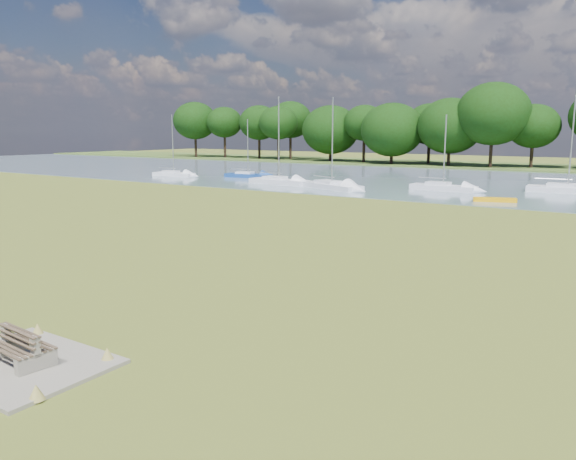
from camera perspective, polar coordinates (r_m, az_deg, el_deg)
The scene contains 13 objects.
ground at distance 25.48m, azimuth 2.47°, elevation -2.96°, with size 220.00×220.00×0.00m, color olive.
river at distance 64.84m, azimuth 21.93°, elevation 4.30°, with size 220.00×40.00×0.10m, color slate.
far_bank at distance 94.36m, azimuth 25.62°, elevation 5.64°, with size 220.00×20.00×0.40m, color #4C6626.
concrete_pad at distance 15.73m, azimuth -25.38°, elevation -12.20°, with size 4.20×3.20×0.10m, color gray.
bench_pair at distance 15.58m, azimuth -25.49°, elevation -10.77°, with size 1.76×1.12×0.91m.
kayak at distance 48.28m, azimuth 20.26°, elevation 2.91°, with size 3.32×0.77×0.33m, color #E79F08.
tree_line at distance 90.98m, azimuth 22.74°, elevation 10.21°, with size 132.83×9.93×12.02m.
sailboat_1 at distance 55.74m, azimuth 15.40°, elevation 4.37°, with size 6.31×2.13×7.14m.
sailboat_3 at distance 71.90m, azimuth -11.57°, elevation 5.71°, with size 5.75×2.24×7.57m.
sailboat_4 at distance 68.74m, azimuth -4.12°, elevation 5.69°, with size 6.00×2.59×6.99m.
sailboat_6 at distance 55.56m, azimuth 4.42°, elevation 4.68°, with size 7.49×4.59×8.79m.
sailboat_7 at distance 57.74m, azimuth 26.47°, elevation 3.92°, with size 7.09×2.40×10.17m.
sailboat_8 at distance 60.21m, azimuth -0.99°, elevation 5.16°, with size 7.05×2.47×9.17m.
Camera 1 is at (12.69, -21.33, 5.77)m, focal length 35.00 mm.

